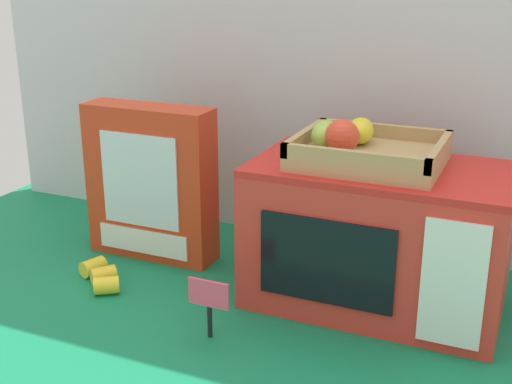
{
  "coord_description": "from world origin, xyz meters",
  "views": [
    {
      "loc": [
        0.4,
        -1.08,
        0.58
      ],
      "look_at": [
        -0.07,
        -0.0,
        0.17
      ],
      "focal_mm": 47.96,
      "sensor_mm": 36.0,
      "label": 1
    }
  ],
  "objects_px": {
    "loose_toy_banana": "(101,276)",
    "toy_microwave": "(377,236)",
    "food_groups_crate": "(362,149)",
    "price_sign": "(209,300)",
    "cookie_set_box": "(151,183)"
  },
  "relations": [
    {
      "from": "loose_toy_banana",
      "to": "toy_microwave",
      "type": "bearing_deg",
      "value": 15.61
    },
    {
      "from": "toy_microwave",
      "to": "loose_toy_banana",
      "type": "height_order",
      "value": "toy_microwave"
    },
    {
      "from": "food_groups_crate",
      "to": "price_sign",
      "type": "xyz_separation_m",
      "value": [
        -0.18,
        -0.22,
        -0.21
      ]
    },
    {
      "from": "cookie_set_box",
      "to": "loose_toy_banana",
      "type": "height_order",
      "value": "cookie_set_box"
    },
    {
      "from": "cookie_set_box",
      "to": "food_groups_crate",
      "type": "bearing_deg",
      "value": -2.37
    },
    {
      "from": "cookie_set_box",
      "to": "loose_toy_banana",
      "type": "relative_size",
      "value": 2.59
    },
    {
      "from": "toy_microwave",
      "to": "price_sign",
      "type": "relative_size",
      "value": 4.27
    },
    {
      "from": "toy_microwave",
      "to": "cookie_set_box",
      "type": "bearing_deg",
      "value": 177.59
    },
    {
      "from": "food_groups_crate",
      "to": "cookie_set_box",
      "type": "height_order",
      "value": "food_groups_crate"
    },
    {
      "from": "toy_microwave",
      "to": "cookie_set_box",
      "type": "height_order",
      "value": "cookie_set_box"
    },
    {
      "from": "cookie_set_box",
      "to": "price_sign",
      "type": "distance_m",
      "value": 0.36
    },
    {
      "from": "toy_microwave",
      "to": "food_groups_crate",
      "type": "xyz_separation_m",
      "value": [
        -0.03,
        0.0,
        0.15
      ]
    },
    {
      "from": "toy_microwave",
      "to": "loose_toy_banana",
      "type": "xyz_separation_m",
      "value": [
        -0.48,
        -0.13,
        -0.11
      ]
    },
    {
      "from": "food_groups_crate",
      "to": "price_sign",
      "type": "relative_size",
      "value": 2.38
    },
    {
      "from": "price_sign",
      "to": "loose_toy_banana",
      "type": "distance_m",
      "value": 0.29
    }
  ]
}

